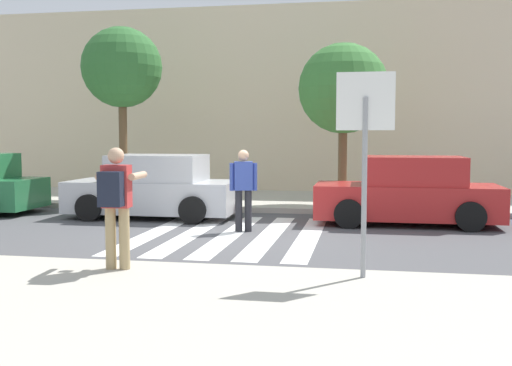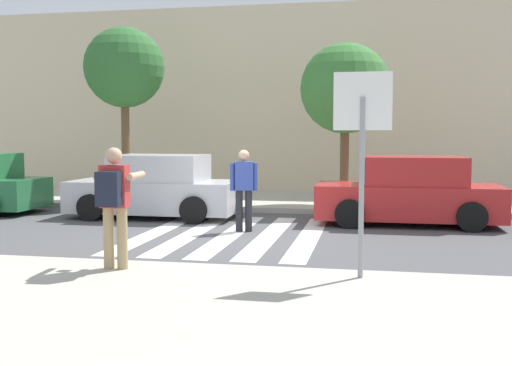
{
  "view_description": "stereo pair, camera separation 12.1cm",
  "coord_description": "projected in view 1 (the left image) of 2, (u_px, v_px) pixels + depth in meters",
  "views": [
    {
      "loc": [
        2.69,
        -11.65,
        2.05
      ],
      "look_at": [
        0.6,
        -0.2,
        1.1
      ],
      "focal_mm": 42.0,
      "sensor_mm": 36.0,
      "label": 1
    },
    {
      "loc": [
        2.81,
        -11.63,
        2.05
      ],
      "look_at": [
        0.6,
        -0.2,
        1.1
      ],
      "focal_mm": 42.0,
      "sensor_mm": 36.0,
      "label": 2
    }
  ],
  "objects": [
    {
      "name": "parked_car_silver",
      "position": [
        154.0,
        188.0,
        14.7
      ],
      "size": [
        4.1,
        1.92,
        1.55
      ],
      "color": "#B7BABF",
      "rests_on": "ground"
    },
    {
      "name": "crosswalk_stripe_2",
      "position": [
        231.0,
        234.0,
        12.27
      ],
      "size": [
        0.44,
        5.2,
        0.01
      ],
      "primitive_type": "cube",
      "color": "silver",
      "rests_on": "ground"
    },
    {
      "name": "photographer_with_backpack",
      "position": [
        116.0,
        197.0,
        8.39
      ],
      "size": [
        0.62,
        0.87,
        1.72
      ],
      "color": "tan",
      "rests_on": "sidewalk_near"
    },
    {
      "name": "crosswalk_stripe_4",
      "position": [
        309.0,
        237.0,
        11.98
      ],
      "size": [
        0.44,
        5.2,
        0.01
      ],
      "primitive_type": "cube",
      "color": "silver",
      "rests_on": "ground"
    },
    {
      "name": "crosswalk_stripe_3",
      "position": [
        269.0,
        235.0,
        12.13
      ],
      "size": [
        0.44,
        5.2,
        0.01
      ],
      "primitive_type": "cube",
      "color": "silver",
      "rests_on": "ground"
    },
    {
      "name": "stop_sign",
      "position": [
        365.0,
        128.0,
        7.86
      ],
      "size": [
        0.76,
        0.08,
        2.72
      ],
      "color": "gray",
      "rests_on": "sidewalk_near"
    },
    {
      "name": "street_tree_west",
      "position": [
        122.0,
        68.0,
        17.42
      ],
      "size": [
        2.34,
        2.34,
        5.03
      ],
      "color": "brown",
      "rests_on": "sidewalk_far"
    },
    {
      "name": "sidewalk_near",
      "position": [
        90.0,
        332.0,
        5.99
      ],
      "size": [
        60.0,
        6.0,
        0.14
      ],
      "primitive_type": "cube",
      "color": "#B2AD9E",
      "rests_on": "ground"
    },
    {
      "name": "crosswalk_stripe_0",
      "position": [
        156.0,
        232.0,
        12.55
      ],
      "size": [
        0.44,
        5.2,
        0.01
      ],
      "primitive_type": "cube",
      "color": "silver",
      "rests_on": "ground"
    },
    {
      "name": "pedestrian_crossing",
      "position": [
        243.0,
        186.0,
        12.55
      ],
      "size": [
        0.56,
        0.33,
        1.72
      ],
      "color": "#232328",
      "rests_on": "ground"
    },
    {
      "name": "crosswalk_stripe_1",
      "position": [
        193.0,
        233.0,
        12.41
      ],
      "size": [
        0.44,
        5.2,
        0.01
      ],
      "primitive_type": "cube",
      "color": "silver",
      "rests_on": "ground"
    },
    {
      "name": "building_facade_far",
      "position": [
        292.0,
        103.0,
        22.01
      ],
      "size": [
        56.0,
        4.0,
        6.38
      ],
      "primitive_type": "cube",
      "color": "beige",
      "rests_on": "ground"
    },
    {
      "name": "street_tree_center",
      "position": [
        343.0,
        89.0,
        16.14
      ],
      "size": [
        2.44,
        2.44,
        4.36
      ],
      "color": "brown",
      "rests_on": "sidewalk_far"
    },
    {
      "name": "sidewalk_far",
      "position": [
        273.0,
        200.0,
        17.95
      ],
      "size": [
        60.0,
        4.8,
        0.14
      ],
      "primitive_type": "cube",
      "color": "#B2AD9E",
      "rests_on": "ground"
    },
    {
      "name": "parked_car_red",
      "position": [
        408.0,
        193.0,
        13.61
      ],
      "size": [
        4.1,
        1.92,
        1.55
      ],
      "color": "red",
      "rests_on": "ground"
    },
    {
      "name": "ground_plane",
      "position": [
        229.0,
        236.0,
        12.07
      ],
      "size": [
        120.0,
        120.0,
        0.0
      ],
      "primitive_type": "plane",
      "color": "#4C4C4F"
    }
  ]
}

